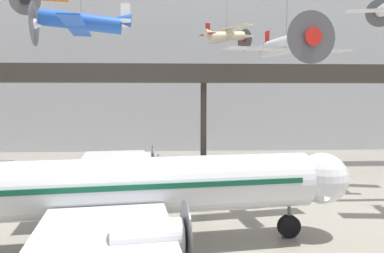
# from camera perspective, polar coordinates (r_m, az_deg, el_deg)

# --- Properties ---
(hangar_back_wall) EXTENTS (140.00, 3.00, 28.88)m
(hangar_back_wall) POSITION_cam_1_polar(r_m,az_deg,el_deg) (55.34, 0.76, 11.45)
(hangar_back_wall) COLOR silver
(hangar_back_wall) RESTS_ON ground
(mezzanine_walkway) EXTENTS (110.00, 3.20, 11.45)m
(mezzanine_walkway) POSITION_cam_1_polar(r_m,az_deg,el_deg) (42.28, 1.89, 7.07)
(mezzanine_walkway) COLOR #38332D
(mezzanine_walkway) RESTS_ON ground
(airliner_silver_main) EXTENTS (29.02, 33.12, 9.06)m
(airliner_silver_main) POSITION_cam_1_polar(r_m,az_deg,el_deg) (20.05, -15.24, -9.26)
(airliner_silver_main) COLOR silver
(airliner_silver_main) RESTS_ON ground
(suspended_plane_orange_highwing) EXTENTS (8.55, 7.15, 7.08)m
(suspended_plane_orange_highwing) POSITION_cam_1_polar(r_m,az_deg,el_deg) (46.59, -23.71, 16.86)
(suspended_plane_orange_highwing) COLOR orange
(suspended_plane_silver_racer) EXTENTS (8.60, 7.08, 13.05)m
(suspended_plane_silver_racer) POSITION_cam_1_polar(r_m,az_deg,el_deg) (25.80, 14.15, 11.92)
(suspended_plane_silver_racer) COLOR silver
(suspended_plane_cream_biplane) EXTENTS (6.03, 6.75, 9.93)m
(suspended_plane_cream_biplane) POSITION_cam_1_polar(r_m,az_deg,el_deg) (43.37, 5.35, 13.63)
(suspended_plane_cream_biplane) COLOR beige
(suspended_plane_blue_trainer) EXTENTS (6.47, 7.90, 11.82)m
(suspended_plane_blue_trainer) POSITION_cam_1_polar(r_m,az_deg,el_deg) (26.16, -16.51, 15.03)
(suspended_plane_blue_trainer) COLOR #1E4CAD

